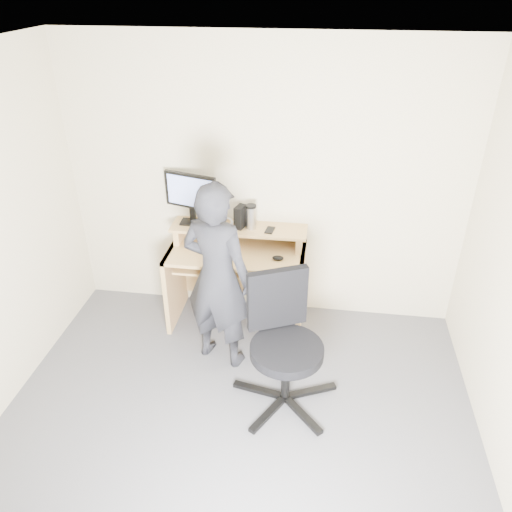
% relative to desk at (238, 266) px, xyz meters
% --- Properties ---
extents(ground, '(3.50, 3.50, 0.00)m').
position_rel_desk_xyz_m(ground, '(0.20, -1.53, -0.55)').
color(ground, '#58585D').
rests_on(ground, ground).
extents(back_wall, '(3.50, 0.02, 2.50)m').
position_rel_desk_xyz_m(back_wall, '(0.20, 0.22, 0.70)').
color(back_wall, beige).
rests_on(back_wall, ground).
extents(ceiling, '(3.50, 3.50, 0.02)m').
position_rel_desk_xyz_m(ceiling, '(0.20, -1.53, 1.95)').
color(ceiling, white).
rests_on(ceiling, back_wall).
extents(desk, '(1.20, 0.60, 0.91)m').
position_rel_desk_xyz_m(desk, '(0.00, 0.00, 0.00)').
color(desk, tan).
rests_on(desk, ground).
extents(monitor, '(0.48, 0.17, 0.47)m').
position_rel_desk_xyz_m(monitor, '(-0.42, 0.09, 0.64)').
color(monitor, black).
rests_on(monitor, desk).
extents(external_drive, '(0.10, 0.14, 0.20)m').
position_rel_desk_xyz_m(external_drive, '(0.01, 0.07, 0.46)').
color(external_drive, black).
rests_on(external_drive, desk).
extents(travel_mug, '(0.11, 0.11, 0.20)m').
position_rel_desk_xyz_m(travel_mug, '(0.11, 0.07, 0.46)').
color(travel_mug, '#B5B5BA').
rests_on(travel_mug, desk).
extents(smartphone, '(0.08, 0.14, 0.01)m').
position_rel_desk_xyz_m(smartphone, '(0.28, 0.04, 0.37)').
color(smartphone, black).
rests_on(smartphone, desk).
extents(charger, '(0.05, 0.05, 0.03)m').
position_rel_desk_xyz_m(charger, '(-0.34, -0.01, 0.38)').
color(charger, black).
rests_on(charger, desk).
extents(headphones, '(0.18, 0.18, 0.06)m').
position_rel_desk_xyz_m(headphones, '(-0.14, 0.12, 0.37)').
color(headphones, silver).
rests_on(headphones, desk).
extents(keyboard, '(0.49, 0.29, 0.03)m').
position_rel_desk_xyz_m(keyboard, '(-0.02, -0.17, 0.12)').
color(keyboard, black).
rests_on(keyboard, desk).
extents(mouse, '(0.10, 0.07, 0.04)m').
position_rel_desk_xyz_m(mouse, '(0.38, -0.18, 0.22)').
color(mouse, black).
rests_on(mouse, desk).
extents(office_chair, '(0.81, 0.80, 1.02)m').
position_rel_desk_xyz_m(office_chair, '(0.50, -0.96, 0.01)').
color(office_chair, black).
rests_on(office_chair, ground).
extents(person, '(0.67, 0.54, 1.60)m').
position_rel_desk_xyz_m(person, '(-0.06, -0.59, 0.25)').
color(person, black).
rests_on(person, ground).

